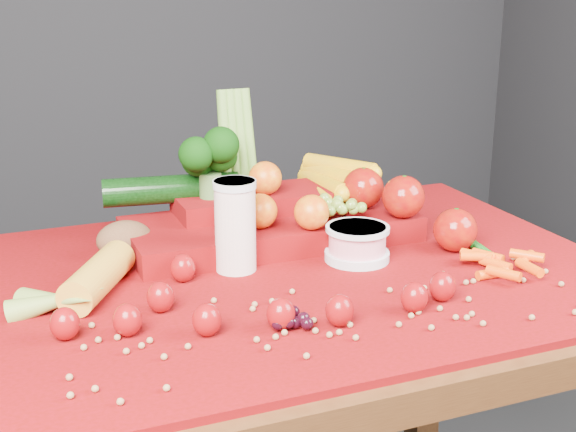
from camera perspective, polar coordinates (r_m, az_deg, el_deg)
name	(u,v)px	position (r m, az deg, el deg)	size (l,w,h in m)	color
table	(292,329)	(1.37, 0.32, -8.04)	(1.10, 0.80, 0.75)	#361B0C
red_cloth	(293,274)	(1.33, 0.33, -4.11)	(1.05, 0.75, 0.01)	maroon
milk_glass	(235,222)	(1.30, -3.78, -0.46)	(0.07, 0.07, 0.15)	silver
yogurt_bowl	(357,242)	(1.36, 4.95, -1.86)	(0.11, 0.11, 0.06)	silver
strawberry_scatter	(232,300)	(1.15, -4.02, -6.00)	(0.58, 0.28, 0.05)	#8A000C
dark_grape_cluster	(291,318)	(1.12, 0.23, -7.29)	(0.06, 0.05, 0.03)	black
soybean_scatter	(346,315)	(1.16, 4.14, -7.02)	(0.84, 0.24, 0.01)	#9D6F44
corn_ear	(70,293)	(1.22, -15.26, -5.32)	(0.26, 0.27, 0.06)	gold
potato	(125,239)	(1.40, -11.55, -1.65)	(0.10, 0.07, 0.07)	brown
baby_carrot_pile	(509,260)	(1.37, 15.42, -3.04)	(0.17, 0.17, 0.03)	#F24B08
green_bean_pile	(472,243)	(1.47, 12.96, -1.88)	(0.14, 0.12, 0.01)	#166317
produce_mound	(281,208)	(1.46, -0.48, 0.56)	(0.60, 0.36, 0.27)	maroon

